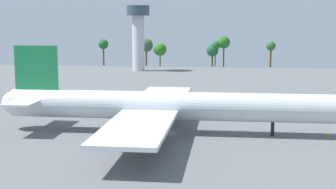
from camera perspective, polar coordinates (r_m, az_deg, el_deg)
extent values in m
plane|color=slate|center=(100.19, 0.00, -4.45)|extent=(280.14, 280.14, 0.00)
cylinder|color=silver|center=(99.07, 0.00, -1.30)|extent=(64.86, 5.66, 5.66)
sphere|color=silver|center=(100.52, 18.69, -1.62)|extent=(5.55, 5.55, 5.55)
sphere|color=silver|center=(107.84, -17.37, -0.88)|extent=(4.81, 4.81, 4.81)
cube|color=#1E7F47|center=(104.88, -14.96, 3.02)|extent=(9.08, 0.50, 9.06)
cube|color=silver|center=(102.04, -16.44, -0.88)|extent=(5.84, 8.49, 0.36)
cube|color=silver|center=(110.34, -14.58, -0.11)|extent=(5.84, 8.49, 0.36)
cube|color=silver|center=(83.82, -3.56, -3.75)|extent=(11.03, 29.37, 0.70)
cube|color=silver|center=(115.64, -0.62, -0.29)|extent=(11.03, 29.37, 0.70)
cylinder|color=gray|center=(88.23, -2.39, -4.13)|extent=(4.53, 2.38, 2.38)
cylinder|color=gray|center=(77.83, -3.69, -5.89)|extent=(4.53, 2.38, 2.38)
cylinder|color=gray|center=(111.46, -0.40, -1.43)|extent=(4.53, 2.38, 2.38)
cylinder|color=gray|center=(122.10, 0.25, -0.54)|extent=(4.53, 2.38, 2.38)
cylinder|color=black|center=(99.60, 11.97, -3.91)|extent=(0.70, 0.70, 2.76)
cylinder|color=black|center=(97.32, -2.12, -4.02)|extent=(0.70, 0.70, 2.76)
cylinder|color=black|center=(103.33, -1.58, -3.27)|extent=(0.70, 0.70, 2.76)
cube|color=silver|center=(125.89, -16.03, -1.51)|extent=(1.57, 1.90, 1.66)
cube|color=white|center=(126.56, -16.94, -1.60)|extent=(3.00, 2.05, 1.19)
cylinder|color=black|center=(125.16, -16.19, -1.96)|extent=(0.85, 0.37, 0.83)
cylinder|color=black|center=(126.98, -15.94, -1.80)|extent=(0.85, 0.37, 0.83)
cylinder|color=black|center=(125.94, -17.33, -1.94)|extent=(0.85, 0.37, 0.83)
cylinder|color=black|center=(127.75, -17.06, -1.78)|extent=(0.85, 0.37, 0.83)
cone|color=orange|center=(101.70, 18.00, -4.45)|extent=(0.57, 0.57, 0.82)
cylinder|color=silver|center=(220.80, -3.45, 5.91)|extent=(5.33, 5.33, 24.43)
cylinder|color=#334756|center=(220.58, -3.48, 9.66)|extent=(10.12, 10.12, 4.40)
cylinder|color=#51381E|center=(249.12, -7.44, 4.40)|extent=(0.80, 0.80, 9.06)
sphere|color=#1D5F23|center=(248.75, -7.47, 5.78)|extent=(4.98, 4.98, 4.98)
cylinder|color=#51381E|center=(244.70, -2.52, 4.28)|extent=(0.82, 0.82, 8.18)
sphere|color=#365736|center=(244.31, -2.53, 5.70)|extent=(6.63, 6.63, 6.63)
cylinder|color=#51381E|center=(243.74, -0.91, 4.04)|extent=(0.60, 0.60, 6.22)
sphere|color=#2D7320|center=(243.39, -0.92, 5.22)|extent=(6.36, 6.36, 6.36)
cylinder|color=#51381E|center=(241.60, 5.13, 3.95)|extent=(0.86, 0.86, 6.07)
sphere|color=#1C542F|center=(241.26, 5.15, 5.07)|extent=(5.71, 5.71, 5.71)
cylinder|color=#51381E|center=(241.45, 5.46, 4.28)|extent=(0.51, 0.51, 8.93)
sphere|color=#236A2B|center=(241.08, 5.48, 5.66)|extent=(4.59, 4.59, 4.59)
cylinder|color=#51381E|center=(241.34, 6.44, 4.39)|extent=(0.67, 0.67, 10.02)
sphere|color=#276425|center=(240.93, 6.47, 6.01)|extent=(5.97, 5.97, 5.97)
cylinder|color=#51381E|center=(242.22, 11.75, 4.15)|extent=(0.89, 0.89, 8.88)
sphere|color=#2E5C30|center=(241.86, 11.79, 5.51)|extent=(4.49, 4.49, 4.49)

